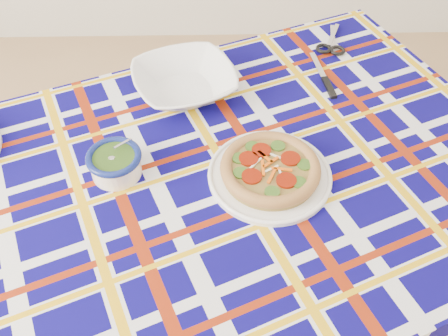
{
  "coord_description": "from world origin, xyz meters",
  "views": [
    {
      "loc": [
        0.4,
        -0.35,
        1.5
      ],
      "look_at": [
        0.41,
        0.38,
        0.71
      ],
      "focal_mm": 40.0,
      "sensor_mm": 36.0,
      "label": 1
    }
  ],
  "objects_px": {
    "pesto_bowl": "(115,162)",
    "serving_bowl": "(184,82)",
    "dining_table": "(199,206)",
    "main_focaccia_plate": "(270,169)"
  },
  "relations": [
    {
      "from": "main_focaccia_plate",
      "to": "serving_bowl",
      "type": "bearing_deg",
      "value": 122.99
    },
    {
      "from": "pesto_bowl",
      "to": "serving_bowl",
      "type": "bearing_deg",
      "value": 63.26
    },
    {
      "from": "dining_table",
      "to": "pesto_bowl",
      "type": "distance_m",
      "value": 0.21
    },
    {
      "from": "pesto_bowl",
      "to": "serving_bowl",
      "type": "height_order",
      "value": "pesto_bowl"
    },
    {
      "from": "main_focaccia_plate",
      "to": "pesto_bowl",
      "type": "relative_size",
      "value": 2.32
    },
    {
      "from": "serving_bowl",
      "to": "dining_table",
      "type": "bearing_deg",
      "value": -83.5
    },
    {
      "from": "pesto_bowl",
      "to": "serving_bowl",
      "type": "relative_size",
      "value": 0.47
    },
    {
      "from": "dining_table",
      "to": "serving_bowl",
      "type": "xyz_separation_m",
      "value": [
        -0.04,
        0.32,
        0.1
      ]
    },
    {
      "from": "serving_bowl",
      "to": "main_focaccia_plate",
      "type": "bearing_deg",
      "value": -57.01
    },
    {
      "from": "main_focaccia_plate",
      "to": "serving_bowl",
      "type": "relative_size",
      "value": 1.09
    }
  ]
}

